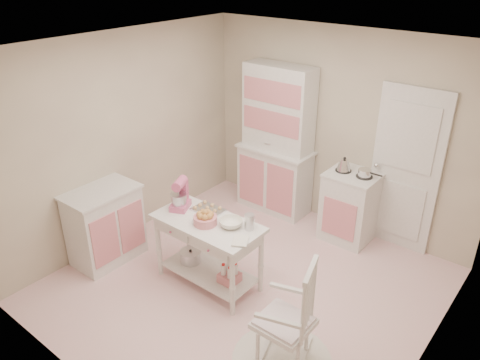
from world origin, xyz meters
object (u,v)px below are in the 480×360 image
Objects in this scene: stand_mixer at (180,195)px; bread_basket at (205,220)px; rocking_chair at (284,314)px; stove at (350,206)px; work_table at (208,252)px; base_cabinet at (105,225)px; hutch at (276,141)px.

bread_basket is (0.44, -0.07, -0.12)m from stand_mixer.
rocking_chair is 1.81m from stand_mixer.
stove is at bearing 32.01° from stand_mixer.
stand_mixer reaches higher than work_table.
stove and base_cabinet have the same top height.
base_cabinet is 2.71× the size of stand_mixer.
rocking_chair reaches higher than bread_basket.
hutch is at bearing 69.61° from base_cabinet.
base_cabinet is (-0.85, -2.28, -0.58)m from hutch.
rocking_chair is at bearing -0.28° from base_cabinet.
stove is 1.00× the size of base_cabinet.
rocking_chair is (2.55, -0.01, 0.09)m from base_cabinet.
work_table is 0.71m from stand_mixer.
rocking_chair reaches higher than work_table.
work_table is (-1.28, 0.43, -0.15)m from rocking_chair.
base_cabinet reaches higher than work_table.
rocking_chair is (1.70, -2.29, -0.49)m from hutch.
hutch reaches higher than bread_basket.
stove reaches higher than bread_basket.
stove is at bearing 67.85° from bread_basket.
stove is 0.84× the size of rocking_chair.
hutch is 1.89× the size of rocking_chair.
bread_basket is at bearing -112.15° from stove.
base_cabinet is at bearing 162.20° from rocking_chair.
bread_basket is at bearing -33.29° from stand_mixer.
stove is 2.71× the size of stand_mixer.
rocking_chair is at bearing -39.00° from stand_mixer.
hutch is at bearing 102.94° from bread_basket.
hutch is 1.73× the size of work_table.
rocking_chair is at bearing -18.46° from work_table.
stand_mixer is at bearing -89.99° from hutch.
work_table is 3.53× the size of stand_mixer.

